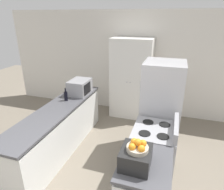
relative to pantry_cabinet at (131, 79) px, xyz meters
name	(u,v)px	position (x,y,z in m)	size (l,w,h in m)	color
wall_back	(131,64)	(-0.08, 0.33, 0.31)	(7.00, 0.06, 2.60)	silver
counter_left	(59,130)	(-0.96, -1.88, -0.56)	(0.60, 2.64, 0.89)	silver
pantry_cabinet	(131,79)	(0.00, 0.00, 0.00)	(0.98, 0.58, 1.98)	white
stove	(153,153)	(0.83, -2.04, -0.54)	(0.66, 0.71, 1.05)	#9E9EA3
refrigerator	(161,109)	(0.85, -1.29, -0.12)	(0.71, 0.70, 1.75)	#B7B7BC
microwave	(80,87)	(-0.88, -1.07, 0.05)	(0.39, 0.50, 0.31)	#939399
wine_bottle	(66,96)	(-0.98, -1.49, -0.01)	(0.07, 0.07, 0.26)	black
toaster_oven	(136,157)	(0.70, -2.89, 0.00)	(0.34, 0.37, 0.22)	black
fruit_bowl	(138,147)	(0.72, -2.90, 0.16)	(0.24, 0.24, 0.14)	#B2A893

